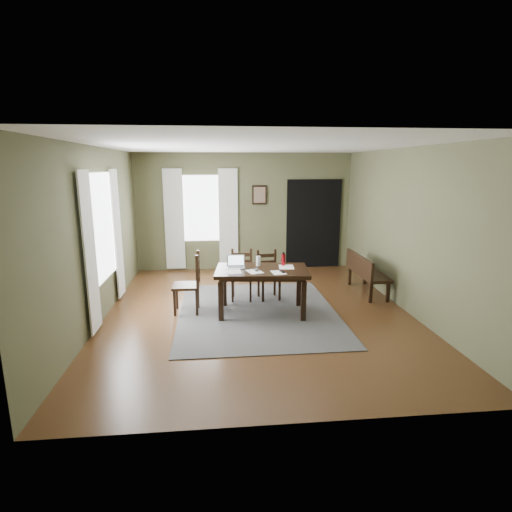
{
  "coord_description": "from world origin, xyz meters",
  "views": [
    {
      "loc": [
        -0.67,
        -6.3,
        2.39
      ],
      "look_at": [
        0.0,
        0.3,
        0.9
      ],
      "focal_mm": 28.0,
      "sensor_mm": 36.0,
      "label": 1
    }
  ],
  "objects": [
    {
      "name": "paper_a",
      "position": [
        -0.4,
        -0.17,
        0.76
      ],
      "size": [
        0.25,
        0.31,
        0.0
      ],
      "primitive_type": "cube",
      "rotation": [
        0.0,
        0.0,
        0.06
      ],
      "color": "white",
      "rests_on": "dining_table"
    },
    {
      "name": "curtain_left_far",
      "position": [
        -2.44,
        1.02,
        1.2
      ],
      "size": [
        0.03,
        0.48,
        2.3
      ],
      "color": "silver",
      "rests_on": "ground"
    },
    {
      "name": "curtain_back_right",
      "position": [
        -0.38,
        2.94,
        1.2
      ],
      "size": [
        0.44,
        0.03,
        2.3
      ],
      "color": "silver",
      "rests_on": "ground"
    },
    {
      "name": "dining_table",
      "position": [
        0.06,
        -0.05,
        0.67
      ],
      "size": [
        1.57,
        1.04,
        0.75
      ],
      "rotation": [
        0.0,
        0.0,
        -0.1
      ],
      "color": "black",
      "rests_on": "rug"
    },
    {
      "name": "window_left",
      "position": [
        -2.47,
        0.2,
        1.45
      ],
      "size": [
        0.01,
        1.3,
        1.7
      ],
      "color": "white",
      "rests_on": "ground"
    },
    {
      "name": "window_back",
      "position": [
        -1.0,
        2.97,
        1.45
      ],
      "size": [
        1.0,
        0.01,
        1.5
      ],
      "color": "white",
      "rests_on": "ground"
    },
    {
      "name": "paper_d",
      "position": [
        0.48,
        0.04,
        0.76
      ],
      "size": [
        0.27,
        0.34,
        0.0
      ],
      "primitive_type": "cube",
      "rotation": [
        0.0,
        0.0,
        -0.1
      ],
      "color": "white",
      "rests_on": "dining_table"
    },
    {
      "name": "framed_picture",
      "position": [
        0.35,
        2.97,
        1.75
      ],
      "size": [
        0.34,
        0.03,
        0.44
      ],
      "color": "black",
      "rests_on": "ground"
    },
    {
      "name": "ground",
      "position": [
        0.0,
        0.0,
        -0.01
      ],
      "size": [
        5.0,
        6.0,
        0.01
      ],
      "color": "#492C16"
    },
    {
      "name": "drinking_glass",
      "position": [
        0.03,
        0.17,
        0.84
      ],
      "size": [
        0.08,
        0.08,
        0.17
      ],
      "primitive_type": "cylinder",
      "rotation": [
        0.0,
        0.0,
        0.01
      ],
      "color": "silver",
      "rests_on": "dining_table"
    },
    {
      "name": "bench",
      "position": [
        2.15,
        0.84,
        0.45
      ],
      "size": [
        0.43,
        1.33,
        0.75
      ],
      "rotation": [
        0.0,
        0.0,
        1.57
      ],
      "color": "black",
      "rests_on": "ground"
    },
    {
      "name": "doorway_back",
      "position": [
        1.65,
        2.97,
        1.05
      ],
      "size": [
        1.3,
        0.03,
        2.1
      ],
      "color": "black",
      "rests_on": "ground"
    },
    {
      "name": "room_shell",
      "position": [
        0.0,
        0.0,
        1.8
      ],
      "size": [
        5.02,
        6.02,
        2.71
      ],
      "color": "brown",
      "rests_on": "ground"
    },
    {
      "name": "chair_end",
      "position": [
        -1.13,
        0.11,
        0.5
      ],
      "size": [
        0.45,
        0.44,
        1.01
      ],
      "rotation": [
        0.0,
        0.0,
        -1.58
      ],
      "color": "black",
      "rests_on": "rug"
    },
    {
      "name": "rug",
      "position": [
        0.0,
        0.0,
        0.01
      ],
      "size": [
        2.6,
        3.2,
        0.01
      ],
      "color": "#414141",
      "rests_on": "ground"
    },
    {
      "name": "tv_remote",
      "position": [
        0.36,
        -0.27,
        0.77
      ],
      "size": [
        0.07,
        0.17,
        0.02
      ],
      "primitive_type": "cube",
      "rotation": [
        0.0,
        0.0,
        0.17
      ],
      "color": "black",
      "rests_on": "dining_table"
    },
    {
      "name": "paper_b",
      "position": [
        0.3,
        -0.3,
        0.76
      ],
      "size": [
        0.24,
        0.29,
        0.0
      ],
      "primitive_type": "cube",
      "rotation": [
        0.0,
        0.0,
        0.13
      ],
      "color": "white",
      "rests_on": "dining_table"
    },
    {
      "name": "computer_mouse",
      "position": [
        -0.04,
        -0.16,
        0.77
      ],
      "size": [
        0.07,
        0.09,
        0.03
      ],
      "primitive_type": "cube",
      "rotation": [
        0.0,
        0.0,
        0.31
      ],
      "color": "#3F3F42",
      "rests_on": "dining_table"
    },
    {
      "name": "chair_back_right",
      "position": [
        0.27,
        0.71,
        0.44
      ],
      "size": [
        0.44,
        0.44,
        0.88
      ],
      "rotation": [
        0.0,
        0.0,
        0.15
      ],
      "color": "black",
      "rests_on": "rug"
    },
    {
      "name": "curtain_left_near",
      "position": [
        -2.44,
        -0.62,
        1.2
      ],
      "size": [
        0.03,
        0.48,
        2.3
      ],
      "color": "silver",
      "rests_on": "ground"
    },
    {
      "name": "paper_e",
      "position": [
        -0.08,
        -0.2,
        0.76
      ],
      "size": [
        0.29,
        0.33,
        0.0
      ],
      "primitive_type": "cube",
      "rotation": [
        0.0,
        0.0,
        0.34
      ],
      "color": "white",
      "rests_on": "dining_table"
    },
    {
      "name": "water_bottle",
      "position": [
        0.45,
        0.16,
        0.86
      ],
      "size": [
        0.07,
        0.07,
        0.23
      ],
      "rotation": [
        0.0,
        0.0,
        0.01
      ],
      "color": "maroon",
      "rests_on": "dining_table"
    },
    {
      "name": "chair_back_left",
      "position": [
        -0.22,
        0.72,
        0.45
      ],
      "size": [
        0.43,
        0.43,
        0.91
      ],
      "rotation": [
        0.0,
        0.0,
        -0.09
      ],
      "color": "black",
      "rests_on": "rug"
    },
    {
      "name": "curtain_back_left",
      "position": [
        -1.62,
        2.94,
        1.2
      ],
      "size": [
        0.44,
        0.03,
        2.3
      ],
      "color": "silver",
      "rests_on": "ground"
    },
    {
      "name": "laptop",
      "position": [
        -0.35,
        0.11,
        0.81
      ],
      "size": [
        0.3,
        0.24,
        0.2
      ],
      "rotation": [
        0.0,
        0.0,
        -0.02
      ],
      "color": "#B7B7BC",
      "rests_on": "dining_table"
    }
  ]
}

